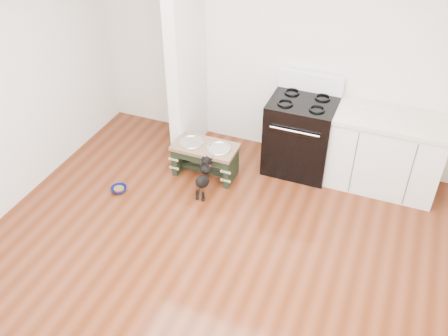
# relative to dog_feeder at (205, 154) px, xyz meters

# --- Properties ---
(ground) EXTENTS (5.00, 5.00, 0.00)m
(ground) POSITION_rel_dog_feeder_xyz_m (0.74, -1.59, -0.29)
(ground) COLOR #491E0D
(ground) RESTS_ON ground
(room_shell) EXTENTS (5.00, 5.00, 5.00)m
(room_shell) POSITION_rel_dog_feeder_xyz_m (0.74, -1.59, 1.33)
(room_shell) COLOR silver
(room_shell) RESTS_ON ground
(partition_wall) EXTENTS (0.15, 0.80, 2.70)m
(partition_wall) POSITION_rel_dog_feeder_xyz_m (-0.43, 0.51, 1.06)
(partition_wall) COLOR silver
(partition_wall) RESTS_ON ground
(oven_range) EXTENTS (0.76, 0.69, 1.14)m
(oven_range) POSITION_rel_dog_feeder_xyz_m (0.99, 0.56, 0.18)
(oven_range) COLOR black
(oven_range) RESTS_ON ground
(cabinet_run) EXTENTS (1.24, 0.64, 0.91)m
(cabinet_run) POSITION_rel_dog_feeder_xyz_m (1.97, 0.58, 0.16)
(cabinet_run) COLOR white
(cabinet_run) RESTS_ON ground
(dog_feeder) EXTENTS (0.75, 0.40, 0.43)m
(dog_feeder) POSITION_rel_dog_feeder_xyz_m (0.00, 0.00, 0.00)
(dog_feeder) COLOR black
(dog_feeder) RESTS_ON ground
(puppy) EXTENTS (0.13, 0.39, 0.46)m
(puppy) POSITION_rel_dog_feeder_xyz_m (0.13, -0.35, -0.04)
(puppy) COLOR black
(puppy) RESTS_ON ground
(floor_bowl) EXTENTS (0.19, 0.19, 0.06)m
(floor_bowl) POSITION_rel_dog_feeder_xyz_m (-0.80, -0.67, -0.26)
(floor_bowl) COLOR #0C1357
(floor_bowl) RESTS_ON ground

